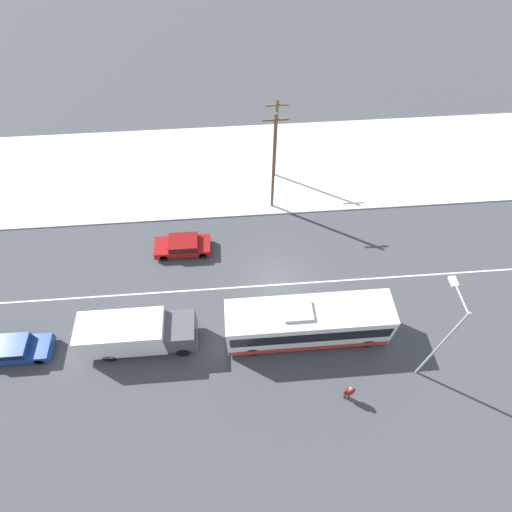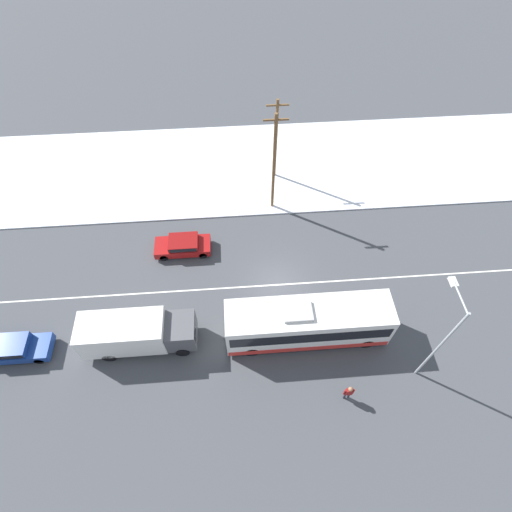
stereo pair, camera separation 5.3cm
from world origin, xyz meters
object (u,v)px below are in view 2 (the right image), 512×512
Objects in this scene: parked_car_near_truck at (12,348)px; streetlamp at (442,333)px; city_bus at (308,323)px; sedan_car at (183,245)px; pedestrian_at_stop at (349,392)px; utility_pole_roadside at (274,164)px; box_truck at (136,333)px; utility_pole_snowlot at (276,139)px.

parked_car_near_truck is 26.48m from streetlamp.
parked_car_near_truck is at bearing 179.66° from city_bus.
sedan_car is 2.45× the size of pedestrian_at_stop.
utility_pole_roadside reaches higher than pedestrian_at_stop.
utility_pole_snowlot reaches higher than box_truck.
utility_pole_snowlot is (7.95, 8.04, 3.32)m from sedan_car.
utility_pole_roadside reaches higher than sedan_car.
box_truck reaches higher than sedan_car.
utility_pole_snowlot is at bearing 96.78° from pedestrian_at_stop.
city_bus is 1.31× the size of streetlamp.
sedan_car is at bearing 130.28° from pedestrian_at_stop.
city_bus is at bearing 113.32° from pedestrian_at_stop.
pedestrian_at_stop is at bearing -12.05° from parked_car_near_truck.
city_bus is 11.56m from sedan_car.
utility_pole_roadside is (7.37, 4.22, 4.03)m from sedan_car.
streetlamp reaches higher than city_bus.
box_truck is at bearing 0.57° from parked_car_near_truck.
streetlamp is at bearing -62.23° from utility_pole_roadside.
parked_car_near_truck is 2.71× the size of pedestrian_at_stop.
box_truck reaches higher than parked_car_near_truck.
city_bus is 12.46m from utility_pole_roadside.
box_truck is 1.70× the size of sedan_car.
city_bus reaches higher than box_truck.
utility_pole_roadside is at bearing 95.18° from city_bus.
pedestrian_at_stop is 0.23× the size of utility_pole_snowlot.
pedestrian_at_stop is at bearing -79.69° from utility_pole_roadside.
city_bus is 2.47× the size of sedan_car.
utility_pole_roadside is 1.18× the size of utility_pole_snowlot.
parked_car_near_truck is 24.71m from utility_pole_snowlot.
parked_car_near_truck is at bearing -179.43° from box_truck.
sedan_car is at bearing 137.26° from city_bus.
utility_pole_roadside is 3.93m from utility_pole_snowlot.
streetlamp is at bearing -68.83° from utility_pole_snowlot.
sedan_car is 11.79m from utility_pole_snowlot.
pedestrian_at_stop is (10.36, -12.23, 0.35)m from sedan_car.
utility_pole_roadside is at bearing 100.31° from pedestrian_at_stop.
sedan_car is at bearing 145.06° from streetlamp.
box_truck is 15.83m from utility_pole_roadside.
pedestrian_at_stop is 0.19× the size of utility_pole_roadside.
city_bus is 2.23× the size of parked_car_near_truck.
streetlamp is at bearing 145.06° from sedan_car.
city_bus is at bearing -1.01° from box_truck.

